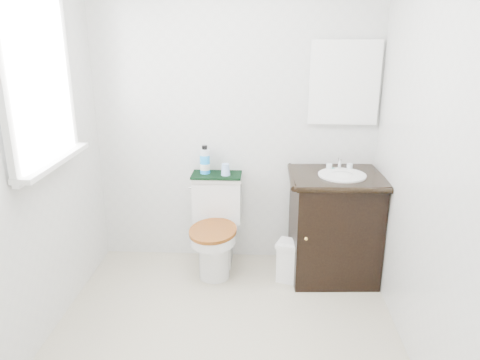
# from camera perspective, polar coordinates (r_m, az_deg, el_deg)

# --- Properties ---
(floor) EXTENTS (2.40, 2.40, 0.00)m
(floor) POSITION_cam_1_polar(r_m,az_deg,el_deg) (3.02, -2.08, -19.49)
(floor) COLOR beige
(floor) RESTS_ON ground
(wall_back) EXTENTS (2.40, 0.00, 2.40)m
(wall_back) POSITION_cam_1_polar(r_m,az_deg,el_deg) (3.65, -0.59, 7.98)
(wall_back) COLOR silver
(wall_back) RESTS_ON ground
(wall_front) EXTENTS (2.40, 0.00, 2.40)m
(wall_front) POSITION_cam_1_polar(r_m,az_deg,el_deg) (1.37, -7.26, -10.18)
(wall_front) COLOR silver
(wall_front) RESTS_ON ground
(wall_left) EXTENTS (0.00, 2.40, 2.40)m
(wall_left) POSITION_cam_1_polar(r_m,az_deg,el_deg) (2.80, -25.41, 3.09)
(wall_left) COLOR silver
(wall_left) RESTS_ON ground
(wall_right) EXTENTS (0.00, 2.40, 2.40)m
(wall_right) POSITION_cam_1_polar(r_m,az_deg,el_deg) (2.61, 22.39, 2.49)
(wall_right) COLOR silver
(wall_right) RESTS_ON ground
(window) EXTENTS (0.02, 0.70, 0.90)m
(window) POSITION_cam_1_polar(r_m,az_deg,el_deg) (2.95, -23.56, 10.96)
(window) COLOR white
(window) RESTS_ON wall_left
(mirror) EXTENTS (0.50, 0.02, 0.60)m
(mirror) POSITION_cam_1_polar(r_m,az_deg,el_deg) (3.62, 12.60, 11.49)
(mirror) COLOR silver
(mirror) RESTS_ON wall_back
(toilet) EXTENTS (0.40, 0.62, 0.73)m
(toilet) POSITION_cam_1_polar(r_m,az_deg,el_deg) (3.70, -2.96, -6.11)
(toilet) COLOR silver
(toilet) RESTS_ON floor
(vanity) EXTENTS (0.70, 0.61, 0.92)m
(vanity) POSITION_cam_1_polar(r_m,az_deg,el_deg) (3.61, 11.40, -5.23)
(vanity) COLOR black
(vanity) RESTS_ON floor
(trash_bin) EXTENTS (0.26, 0.23, 0.31)m
(trash_bin) POSITION_cam_1_polar(r_m,az_deg,el_deg) (3.61, 6.30, -9.81)
(trash_bin) COLOR silver
(trash_bin) RESTS_ON floor
(towel) EXTENTS (0.39, 0.22, 0.02)m
(towel) POSITION_cam_1_polar(r_m,az_deg,el_deg) (3.66, -2.87, 0.61)
(towel) COLOR black
(towel) RESTS_ON toilet
(mouthwash_bottle) EXTENTS (0.08, 0.08, 0.22)m
(mouthwash_bottle) POSITION_cam_1_polar(r_m,az_deg,el_deg) (3.66, -4.30, 2.38)
(mouthwash_bottle) COLOR #1C95EF
(mouthwash_bottle) RESTS_ON towel
(cup) EXTENTS (0.07, 0.07, 0.09)m
(cup) POSITION_cam_1_polar(r_m,az_deg,el_deg) (3.62, -1.78, 1.29)
(cup) COLOR #98BDFA
(cup) RESTS_ON towel
(soap_bar) EXTENTS (0.07, 0.04, 0.02)m
(soap_bar) POSITION_cam_1_polar(r_m,az_deg,el_deg) (3.59, 11.12, 1.38)
(soap_bar) COLOR #177162
(soap_bar) RESTS_ON vanity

